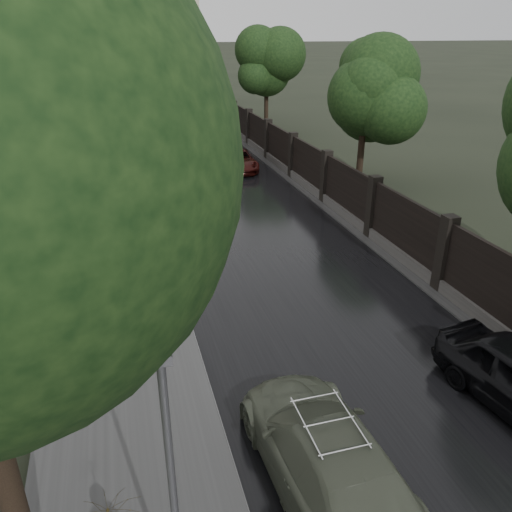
% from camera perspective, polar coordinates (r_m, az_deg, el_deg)
% --- Properties ---
extents(road, '(8.00, 420.00, 0.02)m').
position_cam_1_polar(road, '(193.11, -15.25, 21.22)').
color(road, black).
rests_on(road, ground).
extents(sidewalk_left, '(4.00, 420.00, 0.16)m').
position_cam_1_polar(sidewalk_left, '(193.03, -17.14, 21.03)').
color(sidewalk_left, '#2D2D2D').
rests_on(sidewalk_left, ground).
extents(verge_right, '(3.00, 420.00, 0.08)m').
position_cam_1_polar(verge_right, '(193.35, -13.51, 21.40)').
color(verge_right, '#2D2D2D').
rests_on(verge_right, ground).
extents(fence_right, '(0.45, 75.72, 2.70)m').
position_cam_1_polar(fence_right, '(37.03, 0.45, 13.28)').
color(fence_right, '#383533').
rests_on(fence_right, ground).
extents(tree_left_far, '(4.25, 4.25, 7.39)m').
position_cam_1_polar(tree_left_far, '(33.08, -21.01, 17.85)').
color(tree_left_far, black).
rests_on(tree_left_far, ground).
extents(tree_right_b, '(4.08, 4.08, 7.01)m').
position_cam_1_polar(tree_right_b, '(28.29, 12.43, 17.36)').
color(tree_right_b, black).
rests_on(tree_right_b, ground).
extents(tree_right_c, '(4.08, 4.08, 7.01)m').
position_cam_1_polar(tree_right_c, '(44.93, 1.21, 20.31)').
color(tree_right_c, black).
rests_on(tree_right_c, ground).
extents(traffic_light, '(0.16, 0.32, 4.00)m').
position_cam_1_polar(traffic_light, '(28.47, -13.20, 12.11)').
color(traffic_light, '#59595E').
rests_on(traffic_light, ground).
extents(volga_sedan, '(2.46, 5.50, 1.57)m').
position_cam_1_polar(volga_sedan, '(10.30, 8.02, -21.64)').
color(volga_sedan, '#484E3E').
rests_on(volga_sedan, ground).
extents(car_right_far, '(2.32, 4.68, 1.27)m').
position_cam_1_polar(car_right_far, '(32.21, -2.16, 10.89)').
color(car_right_far, black).
rests_on(car_right_far, ground).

